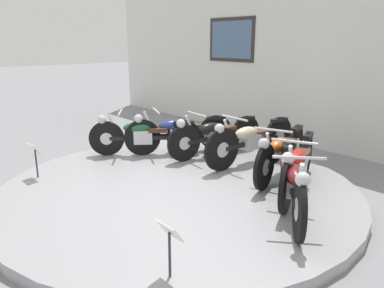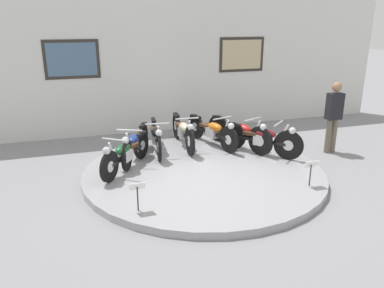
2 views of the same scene
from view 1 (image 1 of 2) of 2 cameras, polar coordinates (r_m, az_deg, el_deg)
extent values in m
plane|color=gray|center=(5.34, -2.04, -7.60)|extent=(60.00, 60.00, 0.00)
cylinder|color=#99999E|center=(5.31, -2.05, -6.90)|extent=(4.94, 4.94, 0.14)
cube|color=silver|center=(7.73, 19.94, 13.32)|extent=(14.00, 0.20, 3.84)
cube|color=#2D2823|center=(9.08, 5.99, 15.53)|extent=(1.40, 0.02, 1.00)
cube|color=slate|center=(9.07, 5.97, 15.53)|extent=(1.24, 0.02, 0.84)
cylinder|color=black|center=(6.69, -12.88, 0.83)|extent=(0.41, 0.52, 0.61)
cylinder|color=silver|center=(6.69, -12.88, 0.83)|extent=(0.18, 0.21, 0.21)
cylinder|color=black|center=(6.62, -1.26, 1.07)|extent=(0.41, 0.52, 0.61)
cylinder|color=silver|center=(6.62, -1.26, 1.07)|extent=(0.18, 0.21, 0.21)
cube|color=black|center=(6.62, -7.10, 0.96)|extent=(0.80, 1.04, 0.07)
cube|color=silver|center=(6.62, -7.45, 1.12)|extent=(0.35, 0.38, 0.24)
ellipsoid|color=#1E562D|center=(6.59, -8.37, 2.45)|extent=(0.46, 0.52, 0.20)
cube|color=#472D1E|center=(6.58, -5.23, 2.18)|extent=(0.35, 0.38, 0.07)
cube|color=black|center=(6.56, -1.27, 3.26)|extent=(0.30, 0.35, 0.06)
cylinder|color=silver|center=(6.62, -11.72, 2.54)|extent=(0.18, 0.23, 0.54)
cylinder|color=silver|center=(6.56, -10.90, 4.77)|extent=(0.45, 0.35, 0.03)
sphere|color=silver|center=(6.62, -13.57, 3.67)|extent=(0.15, 0.15, 0.15)
cylinder|color=black|center=(6.58, -7.55, 0.99)|extent=(0.32, 0.60, 0.64)
cylinder|color=silver|center=(6.58, -7.55, 0.99)|extent=(0.15, 0.23, 0.22)
cylinder|color=black|center=(6.91, 3.58, 1.78)|extent=(0.32, 0.60, 0.64)
cylinder|color=silver|center=(6.91, 3.58, 1.78)|extent=(0.15, 0.23, 0.22)
cube|color=black|center=(6.71, -1.85, 1.40)|extent=(0.58, 1.16, 0.07)
cube|color=silver|center=(6.70, -2.19, 1.55)|extent=(0.32, 0.37, 0.24)
ellipsoid|color=navy|center=(6.64, -3.04, 2.83)|extent=(0.40, 0.53, 0.20)
cube|color=#472D1E|center=(6.74, -0.05, 2.69)|extent=(0.32, 0.37, 0.07)
cube|color=black|center=(6.85, 3.62, 3.98)|extent=(0.24, 0.37, 0.06)
cylinder|color=silver|center=(6.56, -6.33, 2.78)|extent=(0.14, 0.25, 0.54)
cylinder|color=silver|center=(6.53, -5.46, 5.07)|extent=(0.50, 0.25, 0.03)
sphere|color=silver|center=(6.50, -8.18, 3.86)|extent=(0.15, 0.15, 0.15)
cylinder|color=black|center=(6.20, -1.22, 0.14)|extent=(0.13, 0.62, 0.62)
cylinder|color=silver|center=(6.20, -1.22, 0.14)|extent=(0.09, 0.22, 0.22)
cylinder|color=black|center=(6.99, 8.15, 1.76)|extent=(0.13, 0.62, 0.62)
cylinder|color=silver|center=(6.99, 8.15, 1.76)|extent=(0.09, 0.22, 0.22)
cube|color=black|center=(6.57, 3.75, 1.00)|extent=(0.22, 1.24, 0.07)
cube|color=silver|center=(6.54, 3.47, 1.12)|extent=(0.24, 0.34, 0.24)
ellipsoid|color=black|center=(6.45, 2.79, 2.38)|extent=(0.28, 0.50, 0.20)
cube|color=#472D1E|center=(6.67, 5.27, 2.43)|extent=(0.24, 0.34, 0.07)
cube|color=black|center=(6.94, 8.23, 3.88)|extent=(0.14, 0.37, 0.06)
cylinder|color=silver|center=(6.23, -0.07, 2.11)|extent=(0.07, 0.25, 0.54)
cylinder|color=silver|center=(6.23, 0.75, 4.57)|extent=(0.54, 0.10, 0.03)
sphere|color=silver|center=(6.09, -1.71, 3.14)|extent=(0.15, 0.15, 0.15)
cylinder|color=black|center=(5.75, 4.57, -0.85)|extent=(0.08, 0.68, 0.68)
cylinder|color=silver|center=(5.75, 4.57, -0.85)|extent=(0.07, 0.24, 0.24)
cylinder|color=black|center=(6.72, 13.01, 1.19)|extent=(0.08, 0.68, 0.68)
cylinder|color=silver|center=(6.72, 13.01, 1.19)|extent=(0.07, 0.24, 0.24)
cube|color=black|center=(6.21, 9.12, 0.25)|extent=(0.12, 1.24, 0.07)
cube|color=silver|center=(6.18, 8.88, 0.37)|extent=(0.21, 0.33, 0.24)
ellipsoid|color=beige|center=(6.07, 8.30, 1.67)|extent=(0.24, 0.49, 0.20)
cube|color=#472D1E|center=(6.34, 10.51, 1.80)|extent=(0.21, 0.33, 0.07)
cube|color=black|center=(6.65, 13.16, 3.60)|extent=(0.11, 0.36, 0.06)
cylinder|color=silver|center=(5.80, 5.68, 1.31)|extent=(0.05, 0.25, 0.54)
cylinder|color=silver|center=(5.81, 6.52, 3.95)|extent=(0.54, 0.05, 0.03)
sphere|color=silver|center=(5.62, 4.20, 2.37)|extent=(0.15, 0.15, 0.15)
cylinder|color=black|center=(5.11, 10.95, -3.47)|extent=(0.23, 0.62, 0.63)
cylinder|color=silver|center=(5.11, 10.95, -3.47)|extent=(0.13, 0.23, 0.22)
cylinder|color=black|center=(6.33, 15.50, -0.05)|extent=(0.23, 0.62, 0.63)
cylinder|color=silver|center=(6.33, 15.50, -0.05)|extent=(0.13, 0.23, 0.22)
cube|color=black|center=(5.71, 13.47, -1.57)|extent=(0.42, 1.21, 0.07)
cube|color=silver|center=(5.67, 13.35, -1.48)|extent=(0.28, 0.36, 0.24)
ellipsoid|color=#D16619|center=(5.54, 13.11, -0.15)|extent=(0.35, 0.52, 0.20)
cube|color=#472D1E|center=(5.88, 14.27, 0.27)|extent=(0.28, 0.36, 0.07)
cube|color=black|center=(6.27, 15.68, 2.33)|extent=(0.20, 0.37, 0.06)
cylinder|color=silver|center=(5.18, 11.67, -0.91)|extent=(0.11, 0.25, 0.54)
cylinder|color=silver|center=(5.21, 12.26, 2.11)|extent=(0.53, 0.19, 0.03)
sphere|color=silver|center=(4.95, 10.89, 0.06)|extent=(0.15, 0.15, 0.15)
cylinder|color=black|center=(4.49, 14.26, -6.10)|extent=(0.32, 0.64, 0.67)
cylinder|color=silver|center=(4.49, 14.26, -6.10)|extent=(0.15, 0.24, 0.24)
cylinder|color=black|center=(5.75, 17.07, -1.52)|extent=(0.32, 0.64, 0.67)
cylinder|color=silver|center=(5.75, 17.07, -1.52)|extent=(0.15, 0.24, 0.24)
cube|color=black|center=(5.11, 15.84, -3.53)|extent=(0.56, 1.17, 0.07)
cube|color=silver|center=(5.07, 15.77, -3.45)|extent=(0.31, 0.37, 0.24)
ellipsoid|color=red|center=(4.93, 15.69, -2.03)|extent=(0.39, 0.53, 0.20)
cube|color=#472D1E|center=(5.28, 16.39, -1.38)|extent=(0.31, 0.37, 0.07)
cube|color=black|center=(5.68, 17.29, 1.25)|extent=(0.23, 0.37, 0.06)
cylinder|color=silver|center=(4.56, 14.81, -3.12)|extent=(0.14, 0.25, 0.54)
cylinder|color=silver|center=(4.59, 15.30, 0.36)|extent=(0.51, 0.24, 0.03)
sphere|color=silver|center=(4.32, 14.39, -2.16)|extent=(0.15, 0.15, 0.15)
cylinder|color=black|center=(3.92, 16.02, -9.57)|extent=(0.48, 0.53, 0.66)
cylinder|color=silver|center=(3.92, 16.02, -9.57)|extent=(0.20, 0.22, 0.23)
cylinder|color=black|center=(5.16, 14.04, -3.27)|extent=(0.48, 0.53, 0.66)
cylinder|color=silver|center=(5.16, 14.04, -3.27)|extent=(0.20, 0.22, 0.23)
cube|color=black|center=(4.53, 14.89, -5.99)|extent=(0.87, 0.98, 0.07)
cube|color=silver|center=(4.49, 14.97, -5.93)|extent=(0.36, 0.37, 0.24)
ellipsoid|color=maroon|center=(4.34, 15.26, -4.44)|extent=(0.48, 0.51, 0.20)
cube|color=#472D1E|center=(4.69, 14.70, -3.42)|extent=(0.36, 0.37, 0.07)
cube|color=black|center=(5.08, 14.25, -0.26)|extent=(0.31, 0.34, 0.06)
cylinder|color=silver|center=(3.98, 15.95, -6.05)|extent=(0.20, 0.22, 0.54)
cylinder|color=silver|center=(3.99, 16.02, -2.01)|extent=(0.43, 0.38, 0.03)
sphere|color=silver|center=(3.73, 16.53, -5.21)|extent=(0.15, 0.15, 0.15)
cylinder|color=#333338|center=(5.95, -22.62, -2.76)|extent=(0.02, 0.02, 0.42)
cube|color=white|center=(5.89, -22.84, -0.67)|extent=(0.26, 0.11, 0.15)
cylinder|color=#333338|center=(3.29, -3.43, -16.47)|extent=(0.02, 0.02, 0.42)
cube|color=white|center=(3.18, -3.49, -13.02)|extent=(0.26, 0.11, 0.15)
camera|label=2|loc=(7.34, -74.45, 12.25)|focal=35.00mm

